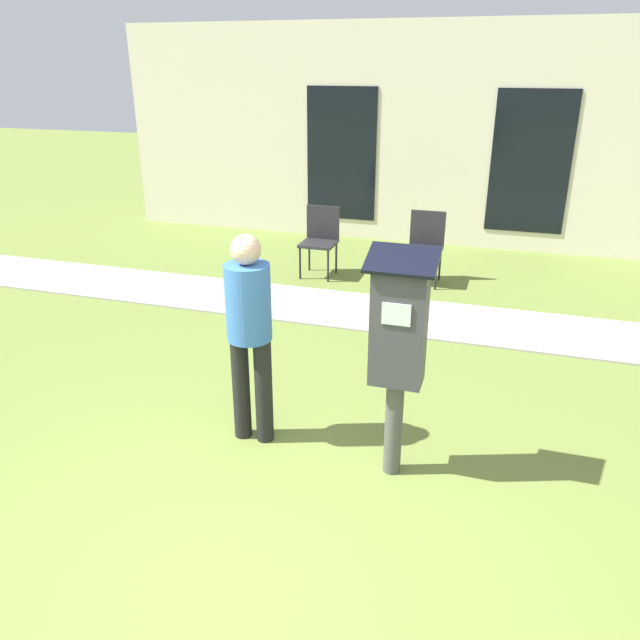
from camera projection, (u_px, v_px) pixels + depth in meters
name	position (u px, v px, depth m)	size (l,w,h in m)	color
ground_plane	(230.00, 582.00, 3.42)	(40.00, 40.00, 0.00)	olive
sidewalk	(385.00, 314.00, 7.02)	(12.00, 1.10, 0.02)	#A3A099
building_facade	(434.00, 137.00, 9.26)	(10.00, 0.26, 3.20)	beige
parking_meter	(398.00, 337.00, 3.97)	(0.44, 0.31, 1.59)	#4C4C4C
person_standing	(249.00, 324.00, 4.39)	(0.32, 0.32, 1.58)	black
outdoor_chair_left	(320.00, 235.00, 8.17)	(0.44, 0.44, 0.90)	#262628
outdoor_chair_middle	(426.00, 241.00, 7.89)	(0.44, 0.44, 0.90)	#262628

